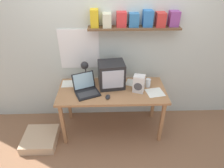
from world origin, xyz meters
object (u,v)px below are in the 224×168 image
at_px(laptop, 86,88).
at_px(loose_paper_near_laptop, 70,84).
at_px(desk_lamp, 85,68).
at_px(computer_mouse, 108,97).
at_px(floor_cushion, 40,139).
at_px(crt_monitor, 111,75).
at_px(juice_glass, 148,83).
at_px(open_notebook, 134,83).
at_px(printed_handout, 155,92).
at_px(space_heater, 139,84).
at_px(corner_desk, 112,94).

xyz_separation_m(laptop, loose_paper_near_laptop, (-0.26, 0.21, -0.06)).
distance_m(desk_lamp, loose_paper_near_laptop, 0.36).
distance_m(computer_mouse, floor_cushion, 1.23).
xyz_separation_m(crt_monitor, juice_glass, (0.53, -0.03, -0.13)).
height_order(laptop, open_notebook, laptop).
bearing_deg(loose_paper_near_laptop, floor_cushion, -135.69).
relative_size(crt_monitor, floor_cushion, 0.81).
xyz_separation_m(crt_monitor, printed_handout, (0.60, -0.19, -0.19)).
bearing_deg(juice_glass, space_heater, -143.03).
relative_size(open_notebook, floor_cushion, 0.59).
distance_m(corner_desk, laptop, 0.39).
bearing_deg(corner_desk, juice_glass, 8.06).
xyz_separation_m(desk_lamp, juice_glass, (0.90, -0.09, -0.21)).
xyz_separation_m(open_notebook, floor_cushion, (-1.41, -0.43, -0.69)).
height_order(laptop, computer_mouse, laptop).
height_order(computer_mouse, loose_paper_near_laptop, computer_mouse).
bearing_deg(corner_desk, space_heater, -6.56).
height_order(crt_monitor, laptop, crt_monitor).
xyz_separation_m(laptop, computer_mouse, (0.30, -0.16, -0.05)).
distance_m(juice_glass, computer_mouse, 0.64).
bearing_deg(corner_desk, laptop, -175.21).
height_order(printed_handout, loose_paper_near_laptop, same).
xyz_separation_m(corner_desk, desk_lamp, (-0.38, 0.16, 0.34)).
distance_m(space_heater, floor_cushion, 1.67).
bearing_deg(desk_lamp, space_heater, -13.27).
bearing_deg(space_heater, laptop, -162.64).
height_order(juice_glass, open_notebook, juice_glass).
bearing_deg(desk_lamp, printed_handout, -12.18).
bearing_deg(loose_paper_near_laptop, laptop, -39.79).
bearing_deg(laptop, loose_paper_near_laptop, 117.69).
relative_size(laptop, computer_mouse, 3.56).
bearing_deg(printed_handout, crt_monitor, 162.35).
bearing_deg(floor_cushion, computer_mouse, 4.01).
bearing_deg(space_heater, desk_lamp, -177.00).
bearing_deg(desk_lamp, open_notebook, 2.77).
height_order(printed_handout, floor_cushion, printed_handout).
distance_m(desk_lamp, juice_glass, 0.93).
bearing_deg(floor_cushion, open_notebook, 16.89).
height_order(juice_glass, space_heater, space_heater).
relative_size(laptop, desk_lamp, 1.08).
bearing_deg(desk_lamp, computer_mouse, -45.84).
bearing_deg(crt_monitor, space_heater, -28.64).
distance_m(space_heater, open_notebook, 0.25).
distance_m(laptop, loose_paper_near_laptop, 0.34).
height_order(desk_lamp, printed_handout, desk_lamp).
distance_m(crt_monitor, computer_mouse, 0.34).
relative_size(crt_monitor, juice_glass, 3.18).
bearing_deg(juice_glass, loose_paper_near_laptop, 174.51).
height_order(crt_monitor, computer_mouse, crt_monitor).
height_order(corner_desk, computer_mouse, computer_mouse).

